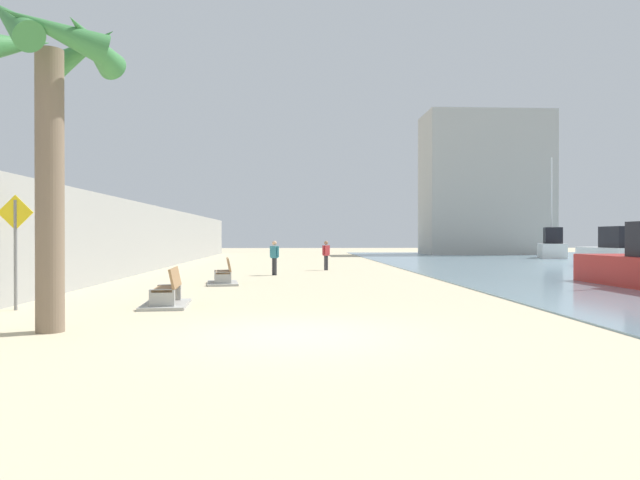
# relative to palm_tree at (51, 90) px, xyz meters

# --- Properties ---
(ground_plane) EXTENTS (120.00, 120.00, 0.00)m
(ground_plane) POSITION_rel_palm_tree_xyz_m (4.47, 17.53, -4.49)
(ground_plane) COLOR #C6B793
(seawall) EXTENTS (0.80, 64.00, 3.38)m
(seawall) POSITION_rel_palm_tree_xyz_m (-3.03, 17.53, -2.80)
(seawall) COLOR #9E9E99
(seawall) RESTS_ON ground
(palm_tree) EXTENTS (2.68, 2.75, 6.32)m
(palm_tree) POSITION_rel_palm_tree_xyz_m (0.00, 0.00, 0.00)
(palm_tree) COLOR #7A6651
(palm_tree) RESTS_ON ground
(bench_near) EXTENTS (1.26, 2.18, 0.98)m
(bench_near) POSITION_rel_palm_tree_xyz_m (1.28, 4.01, -4.26)
(bench_near) COLOR #9E9E99
(bench_near) RESTS_ON ground
(bench_far) EXTENTS (1.36, 2.23, 0.98)m
(bench_far) POSITION_rel_palm_tree_xyz_m (1.93, 10.81, -4.26)
(bench_far) COLOR #9E9E99
(bench_far) RESTS_ON ground
(person_walking) EXTENTS (0.43, 0.37, 1.58)m
(person_walking) POSITION_rel_palm_tree_xyz_m (3.70, 15.69, -3.58)
(person_walking) COLOR #333338
(person_walking) RESTS_ON ground
(person_standing) EXTENTS (0.41, 0.39, 1.54)m
(person_standing) POSITION_rel_palm_tree_xyz_m (6.29, 19.49, -3.61)
(person_standing) COLOR #333338
(person_standing) RESTS_ON ground
(boat_nearest) EXTENTS (1.97, 4.94, 2.28)m
(boat_nearest) POSITION_rel_palm_tree_xyz_m (22.28, 20.31, -3.62)
(boat_nearest) COLOR white
(boat_nearest) RESTS_ON water_bay
(boat_distant) EXTENTS (3.09, 4.69, 8.09)m
(boat_distant) POSITION_rel_palm_tree_xyz_m (25.34, 34.71, -3.53)
(boat_distant) COLOR white
(boat_distant) RESTS_ON water_bay
(pedestrian_sign) EXTENTS (0.85, 0.08, 2.78)m
(pedestrian_sign) POSITION_rel_palm_tree_xyz_m (-2.18, 3.35, -2.76)
(pedestrian_sign) COLOR slate
(pedestrian_sign) RESTS_ON ground
(harbor_building) EXTENTS (12.00, 6.00, 13.77)m
(harbor_building) POSITION_rel_palm_tree_xyz_m (23.55, 45.53, 2.39)
(harbor_building) COLOR #ADAAA3
(harbor_building) RESTS_ON ground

